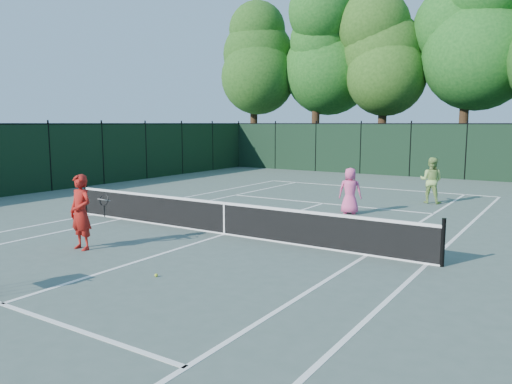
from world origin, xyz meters
The scene contains 19 objects.
ground centered at (0.00, 0.00, 0.00)m, with size 90.00×90.00×0.00m, color #495950.
sideline_doubles_left centered at (-5.49, 0.00, 0.00)m, with size 0.10×23.77×0.01m, color white.
sideline_doubles_right centered at (5.49, 0.00, 0.00)m, with size 0.10×23.77×0.01m, color white.
sideline_singles_left centered at (-4.12, 0.00, 0.00)m, with size 0.10×23.77×0.01m, color white.
sideline_singles_right centered at (4.12, 0.00, 0.00)m, with size 0.10×23.77×0.01m, color white.
baseline_far centered at (0.00, 11.88, 0.00)m, with size 10.97×0.10×0.01m, color white.
service_line_near centered at (0.00, -6.40, 0.00)m, with size 8.23×0.10×0.01m, color white.
service_line_far centered at (0.00, 6.40, 0.00)m, with size 8.23×0.10×0.01m, color white.
center_service_line centered at (0.00, 0.00, 0.00)m, with size 0.10×12.80×0.01m, color white.
tennis_net centered at (0.00, 0.00, 0.48)m, with size 11.69×0.09×1.06m.
fence_far centered at (0.00, 18.00, 1.50)m, with size 24.00×0.05×3.00m, color black.
tree_0 centered at (-13.00, 21.50, 8.16)m, with size 6.40×6.40×13.14m.
tree_1 centered at (-8.00, 22.00, 8.69)m, with size 6.80×6.80×13.98m.
tree_2 centered at (-3.00, 21.80, 7.73)m, with size 6.00×6.00×12.40m.
tree_3 centered at (2.00, 22.30, 9.01)m, with size 7.00×7.00×14.45m.
coach centered at (-1.94, -3.21, 0.92)m, with size 0.96×0.62×1.84m.
player_pink centered at (1.71, 4.85, 0.79)m, with size 0.88×0.69×1.57m.
player_green centered at (3.43, 8.71, 0.88)m, with size 0.86×0.67×1.76m.
loose_ball_midcourt centered at (1.14, -3.86, 0.03)m, with size 0.07×0.07×0.07m, color #BFD52B.
Camera 1 is at (8.07, -10.91, 3.06)m, focal length 35.00 mm.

